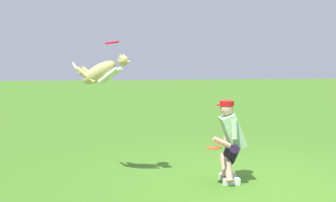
% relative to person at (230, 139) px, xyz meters
% --- Properties ---
extents(ground_plane, '(60.00, 60.00, 0.00)m').
position_rel_person_xyz_m(ground_plane, '(-0.30, 0.19, -0.70)').
color(ground_plane, '#447823').
extents(person, '(0.58, 0.65, 1.29)m').
position_rel_person_xyz_m(person, '(0.00, 0.00, 0.00)').
color(person, silver).
rests_on(person, ground_plane).
extents(dog, '(0.98, 0.56, 0.57)m').
position_rel_person_xyz_m(dog, '(1.99, -0.42, 1.04)').
color(dog, tan).
extents(frisbee_flying, '(0.31, 0.31, 0.06)m').
position_rel_person_xyz_m(frisbee_flying, '(1.82, -0.34, 1.50)').
color(frisbee_flying, red).
extents(frisbee_held, '(0.30, 0.30, 0.06)m').
position_rel_person_xyz_m(frisbee_held, '(0.31, 0.23, -0.09)').
color(frisbee_held, '#F24A23').
rests_on(frisbee_held, person).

